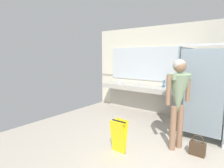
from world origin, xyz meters
TOP-DOWN VIEW (x-y plane):
  - wall_back at (0.00, 2.66)m, footprint 7.22×0.12m
  - wall_back_tile_band at (0.00, 2.60)m, footprint 7.22×0.01m
  - vanity_counter at (-1.93, 2.39)m, footprint 2.43×0.54m
  - mirror_panel at (-1.93, 2.59)m, footprint 2.33×0.02m
  - person_standing at (-0.20, 0.69)m, footprint 0.53×0.54m
  - handbag at (0.18, 0.68)m, footprint 0.26×0.13m
  - soap_dispenser at (-1.16, 2.47)m, footprint 0.07×0.07m
  - paper_cup at (-2.57, 2.24)m, footprint 0.07×0.07m
  - wet_floor_sign at (-0.97, -0.06)m, footprint 0.28×0.19m

SIDE VIEW (x-z plane):
  - handbag at x=0.18m, z-range -0.06..0.31m
  - wet_floor_sign at x=-0.97m, z-range 0.01..0.60m
  - vanity_counter at x=-1.93m, z-range 0.14..1.07m
  - paper_cup at x=-2.57m, z-range 0.83..0.91m
  - soap_dispenser at x=-1.16m, z-range 0.81..1.02m
  - wall_back_tile_band at x=0.00m, z-range 1.02..1.08m
  - person_standing at x=-0.20m, z-range 0.22..1.89m
  - wall_back at x=0.00m, z-range 0.00..2.60m
  - mirror_panel at x=-1.93m, z-range 0.98..2.00m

